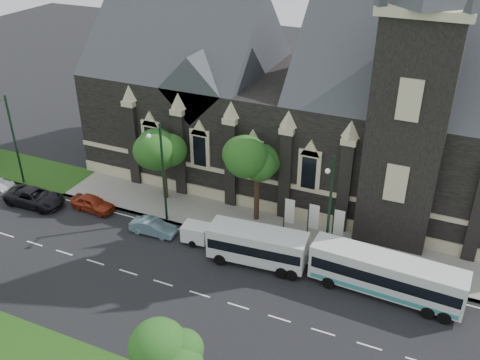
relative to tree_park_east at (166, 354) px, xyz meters
The scene contains 18 objects.
ground 12.10m from the tree_park_east, 123.52° to the left, with size 160.00×160.00×0.00m, color black.
sidewalk 20.33m from the tree_park_east, 108.16° to the left, with size 80.00×5.00×0.15m, color gray.
museum 28.35m from the tree_park_east, 92.16° to the left, with size 40.00×17.70×29.90m.
tree_park_east is the anchor object (origin of this frame).
tree_walk_right 20.29m from the tree_park_east, 98.42° to the left, with size 4.08×4.08×7.80m.
tree_walk_left 23.36m from the tree_park_east, 120.87° to the left, with size 3.91×3.91×7.64m.
street_lamp_near 16.86m from the tree_park_east, 76.89° to the left, with size 0.36×1.88×9.00m.
street_lamp_mid 19.32m from the tree_park_east, 121.79° to the left, with size 0.36×1.88×9.00m.
street_lamp_far 30.90m from the tree_park_east, 147.90° to the left, with size 0.36×1.88×9.00m.
banner_flag_left 18.46m from the tree_park_east, 89.65° to the left, with size 0.90×0.10×4.00m.
banner_flag_center 18.58m from the tree_park_east, 83.43° to the left, with size 0.90×0.10×4.00m.
banner_flag_right 18.91m from the tree_park_east, 77.35° to the left, with size 0.90×0.10×4.00m.
tour_coach 17.25m from the tree_park_east, 59.29° to the left, with size 10.66×2.88×3.08m.
shuttle_bus 14.66m from the tree_park_east, 93.27° to the left, with size 7.60×3.16×2.87m.
box_trailer 16.59m from the tree_park_east, 113.28° to the left, with size 3.04×1.79×1.59m.
sedan 18.12m from the tree_park_east, 125.14° to the left, with size 1.36×3.90×1.29m, color #7598AA.
car_far_red 23.30m from the tree_park_east, 137.79° to the left, with size 1.65×4.11×1.40m, color maroon.
car_far_black 26.68m from the tree_park_east, 147.78° to the left, with size 2.55×5.54×1.54m, color black.
Camera 1 is at (17.43, -25.47, 25.32)m, focal length 40.04 mm.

